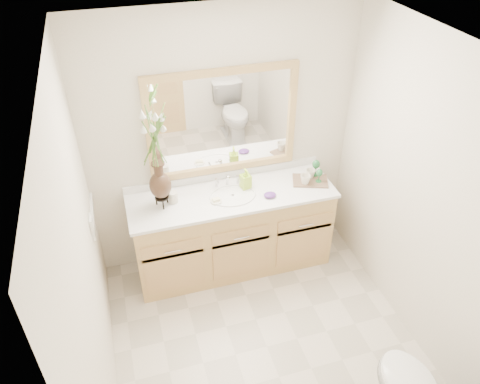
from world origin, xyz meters
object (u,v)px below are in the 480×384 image
object	(u,v)px
soap_bottle	(246,179)
tray	(310,181)
flower_vase	(155,144)
tumbler	(173,197)

from	to	relation	value
soap_bottle	tray	size ratio (longest dim) A/B	0.54
flower_vase	tray	xyz separation A→B (m)	(1.35, -0.03, -0.59)
tumbler	flower_vase	bearing A→B (deg)	-165.62
soap_bottle	tray	xyz separation A→B (m)	(0.60, -0.08, -0.08)
soap_bottle	tumbler	bearing A→B (deg)	172.23
tumbler	tray	size ratio (longest dim) A/B	0.31
flower_vase	tumbler	world-z (taller)	flower_vase
flower_vase	tray	size ratio (longest dim) A/B	2.80
tumbler	soap_bottle	bearing A→B (deg)	2.54
flower_vase	soap_bottle	bearing A→B (deg)	4.12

